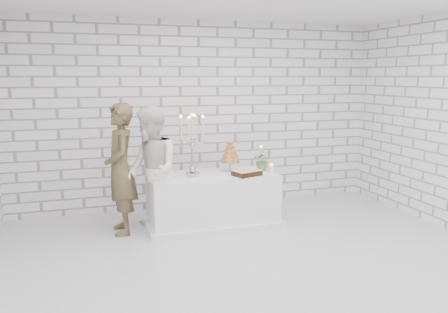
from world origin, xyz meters
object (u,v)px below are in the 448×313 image
cake_table (213,199)px  candelabra (192,145)px  groom (121,169)px  croquembouche (230,155)px  bride (151,171)px

cake_table → candelabra: 0.87m
groom → candelabra: bearing=81.6°
croquembouche → groom: bearing=-177.5°
cake_table → candelabra: (-0.31, -0.05, 0.81)m
cake_table → groom: bearing=177.4°
cake_table → bride: (-0.89, -0.13, 0.50)m
cake_table → groom: groom is taller
bride → candelabra: size_ratio=2.00×
bride → croquembouche: 1.23m
bride → candelabra: bride is taller
groom → bride: 0.43m
cake_table → croquembouche: bearing=22.6°
groom → croquembouche: bearing=90.3°
bride → candelabra: 0.67m
croquembouche → bride: bearing=-167.8°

